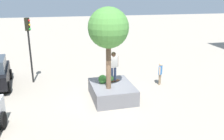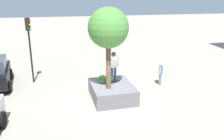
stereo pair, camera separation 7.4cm
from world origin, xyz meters
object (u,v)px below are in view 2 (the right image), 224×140
plaza_tree (108,29)px  planter_ledge (112,91)px  skateboarder (114,64)px  traffic_light_corner (29,39)px  pedestrian_crossing (161,72)px  skateboard (114,81)px

plaza_tree → planter_ledge: bearing=-33.1°
skateboarder → traffic_light_corner: (3.61, 4.95, 1.10)m
pedestrian_crossing → skateboarder: bearing=105.2°
skateboarder → pedestrian_crossing: 3.85m
planter_ledge → skateboarder: size_ratio=1.68×
planter_ledge → traffic_light_corner: (4.03, 4.75, 2.64)m
plaza_tree → pedestrian_crossing: plaza_tree is taller
planter_ledge → plaza_tree: plaza_tree is taller
plaza_tree → traffic_light_corner: bearing=44.3°
skateboard → skateboarder: (0.00, -0.00, 1.05)m
plaza_tree → traffic_light_corner: 6.43m
planter_ledge → plaza_tree: (-0.50, 0.33, 3.80)m
plaza_tree → skateboarder: 2.50m
skateboarder → pedestrian_crossing: bearing=-74.8°
planter_ledge → traffic_light_corner: size_ratio=0.67×
planter_ledge → plaza_tree: 3.85m
planter_ledge → skateboarder: bearing=-25.6°
skateboard → pedestrian_crossing: 3.70m
planter_ledge → skateboarder: 1.61m
plaza_tree → traffic_light_corner: plaza_tree is taller
skateboarder → pedestrian_crossing: (0.97, -3.57, -1.07)m
skateboarder → pedestrian_crossing: size_ratio=1.14×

